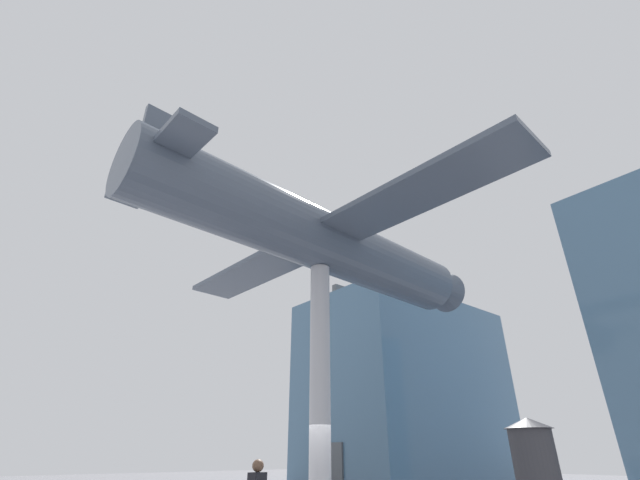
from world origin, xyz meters
name	(u,v)px	position (x,y,z in m)	size (l,w,h in m)	color
glass_pavilion_left	(406,391)	(-8.93, 14.74, 5.45)	(8.16, 13.21, 11.47)	slate
support_pylon_central	(320,381)	(0.00, 0.00, 3.72)	(0.63, 0.63, 7.43)	#B7B7BC
suspended_airplane	(327,243)	(-0.02, 0.34, 8.50)	(15.09, 15.43, 3.05)	#4C5666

